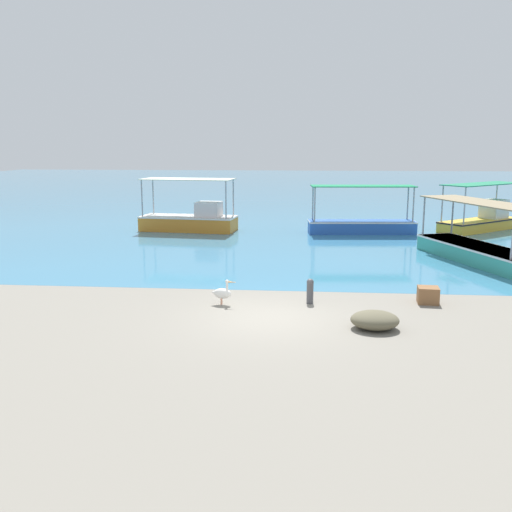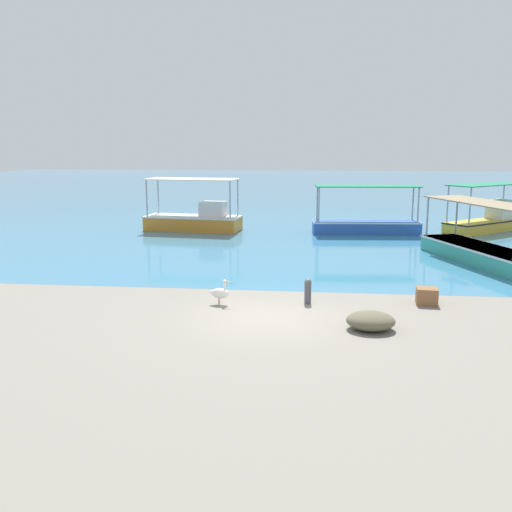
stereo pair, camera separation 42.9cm
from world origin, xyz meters
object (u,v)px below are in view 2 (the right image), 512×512
at_px(fishing_boat_far_right, 196,219).
at_px(cargo_crate, 427,296).
at_px(fishing_boat_near_right, 366,224).
at_px(fishing_boat_center, 480,250).
at_px(pelican, 220,293).
at_px(fishing_boat_outer, 489,220).
at_px(mooring_bollard, 308,290).
at_px(net_pile, 371,321).

distance_m(fishing_boat_far_right, cargo_crate, 17.68).
distance_m(fishing_boat_near_right, cargo_crate, 14.32).
xyz_separation_m(fishing_boat_center, fishing_boat_far_right, (-13.72, 7.54, 0.16)).
bearing_deg(fishing_boat_near_right, pelican, -110.47).
xyz_separation_m(fishing_boat_far_right, cargo_crate, (10.34, -14.33, -0.42)).
xyz_separation_m(fishing_boat_far_right, fishing_boat_near_right, (9.61, -0.04, -0.15)).
bearing_deg(fishing_boat_center, fishing_boat_outer, 72.41).
xyz_separation_m(fishing_boat_near_right, mooring_bollard, (-2.92, -14.62, -0.11)).
distance_m(fishing_boat_center, pelican, 12.28).
bearing_deg(mooring_bollard, net_pile, -54.06).
bearing_deg(fishing_boat_outer, cargo_crate, -111.47).
bearing_deg(fishing_boat_far_right, mooring_bollard, -65.48).
bearing_deg(fishing_boat_far_right, cargo_crate, -54.20).
distance_m(fishing_boat_far_right, mooring_bollard, 16.11).
distance_m(fishing_boat_center, net_pile, 10.87).
bearing_deg(net_pile, fishing_boat_center, 60.69).
bearing_deg(pelican, fishing_boat_near_right, 69.53).
xyz_separation_m(fishing_boat_outer, cargo_crate, (-6.33, -16.10, -0.37)).
height_order(fishing_boat_far_right, fishing_boat_outer, fishing_boat_far_right).
relative_size(fishing_boat_near_right, fishing_boat_outer, 1.09).
bearing_deg(cargo_crate, fishing_boat_near_right, 92.93).
bearing_deg(fishing_boat_far_right, fishing_boat_center, -28.81).
bearing_deg(pelican, cargo_crate, 6.46).
distance_m(fishing_boat_near_right, net_pile, 17.02).
bearing_deg(fishing_boat_outer, net_pile, -113.76).
bearing_deg(fishing_boat_outer, mooring_bollard, -121.30).
relative_size(fishing_boat_near_right, pelican, 7.43).
distance_m(fishing_boat_outer, cargo_crate, 17.30).
relative_size(fishing_boat_outer, pelican, 6.79).
relative_size(pelican, mooring_bollard, 1.03).
height_order(fishing_boat_outer, mooring_bollard, fishing_boat_outer).
relative_size(fishing_boat_near_right, mooring_bollard, 7.63).
bearing_deg(mooring_bollard, fishing_boat_near_right, 78.70).
bearing_deg(fishing_boat_center, fishing_boat_near_right, 118.71).
relative_size(fishing_boat_center, cargo_crate, 10.74).
height_order(pelican, mooring_bollard, pelican).
bearing_deg(fishing_boat_near_right, mooring_bollard, -101.30).
xyz_separation_m(fishing_boat_far_right, mooring_bollard, (6.69, -14.65, -0.26)).
height_order(fishing_boat_near_right, net_pile, fishing_boat_near_right).
bearing_deg(pelican, fishing_boat_far_right, 104.90).
xyz_separation_m(fishing_boat_near_right, net_pile, (-1.21, -16.98, -0.28)).
bearing_deg(fishing_boat_outer, fishing_boat_near_right, -165.69).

